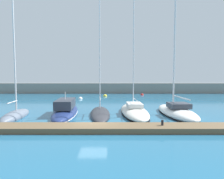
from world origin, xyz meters
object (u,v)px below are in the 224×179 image
sailboat_slate_nearest (15,115)px  sailboat_ivory_fourth (134,111)px  sailboat_white_fifth (177,111)px  mooring_buoy_red (142,95)px  mooring_buoy_yellow (105,96)px  dock_bollard (162,123)px  mooring_buoy_white (80,99)px  motorboat_navy_second (65,110)px  sailboat_charcoal_third (100,113)px

sailboat_slate_nearest → sailboat_ivory_fourth: bearing=-84.3°
sailboat_white_fifth → mooring_buoy_red: 21.86m
sailboat_ivory_fourth → sailboat_white_fifth: sailboat_ivory_fourth is taller
mooring_buoy_yellow → dock_bollard: (5.52, -25.90, 0.67)m
sailboat_ivory_fourth → dock_bollard: size_ratio=38.33×
mooring_buoy_white → mooring_buoy_yellow: mooring_buoy_yellow is taller
mooring_buoy_white → dock_bollard: dock_bollard is taller
sailboat_slate_nearest → motorboat_navy_second: bearing=-71.8°
motorboat_navy_second → mooring_buoy_red: (11.94, 21.39, -0.45)m
sailboat_slate_nearest → mooring_buoy_yellow: (8.75, 20.94, -0.31)m
sailboat_ivory_fourth → motorboat_navy_second: bearing=88.1°
mooring_buoy_red → mooring_buoy_yellow: (-8.04, -2.34, 0.00)m
sailboat_white_fifth → mooring_buoy_white: (-13.16, 14.91, -0.43)m
dock_bollard → sailboat_charcoal_third: bearing=129.9°
sailboat_slate_nearest → sailboat_ivory_fourth: (12.74, 1.95, 0.05)m
sailboat_charcoal_third → sailboat_ivory_fourth: sailboat_ivory_fourth is taller
sailboat_slate_nearest → mooring_buoy_red: (16.79, 23.28, -0.31)m
motorboat_navy_second → mooring_buoy_yellow: bearing=-15.3°
sailboat_slate_nearest → mooring_buoy_white: 16.90m
sailboat_white_fifth → mooring_buoy_yellow: sailboat_white_fifth is taller
sailboat_white_fifth → dock_bollard: size_ratio=33.19×
motorboat_navy_second → mooring_buoy_yellow: motorboat_navy_second is taller
dock_bollard → mooring_buoy_white: bearing=115.1°
mooring_buoy_red → dock_bollard: dock_bollard is taller
mooring_buoy_yellow → sailboat_slate_nearest: bearing=-112.7°
sailboat_charcoal_third → sailboat_slate_nearest: bearing=95.9°
sailboat_white_fifth → mooring_buoy_yellow: size_ratio=17.78×
sailboat_charcoal_third → sailboat_white_fifth: bearing=-94.6°
sailboat_ivory_fourth → mooring_buoy_yellow: sailboat_ivory_fourth is taller
motorboat_navy_second → mooring_buoy_white: 14.47m
sailboat_ivory_fourth → mooring_buoy_white: sailboat_ivory_fourth is taller
sailboat_slate_nearest → sailboat_white_fifth: 17.52m
sailboat_charcoal_third → mooring_buoy_red: size_ratio=19.53×
motorboat_navy_second → sailboat_charcoal_third: size_ratio=0.71×
sailboat_white_fifth → mooring_buoy_white: sailboat_white_fifth is taller
mooring_buoy_yellow → dock_bollard: size_ratio=1.87×
sailboat_slate_nearest → mooring_buoy_yellow: size_ratio=16.20×
sailboat_slate_nearest → sailboat_ivory_fourth: size_ratio=0.79×
sailboat_ivory_fourth → mooring_buoy_red: size_ratio=23.59×
mooring_buoy_yellow → sailboat_ivory_fourth: bearing=-78.1°
sailboat_charcoal_third → mooring_buoy_white: (-4.54, 14.81, -0.17)m
sailboat_charcoal_third → sailboat_white_fifth: sailboat_white_fifth is taller
sailboat_charcoal_third → mooring_buoy_white: 15.49m
dock_bollard → sailboat_white_fifth: bearing=63.5°
motorboat_navy_second → sailboat_charcoal_third: 4.01m
motorboat_navy_second → sailboat_white_fifth: sailboat_white_fifth is taller
mooring_buoy_red → sailboat_ivory_fourth: bearing=-100.8°
sailboat_slate_nearest → mooring_buoy_yellow: sailboat_slate_nearest is taller
mooring_buoy_white → dock_bollard: size_ratio=1.78×
sailboat_slate_nearest → dock_bollard: (14.27, -4.96, 0.36)m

